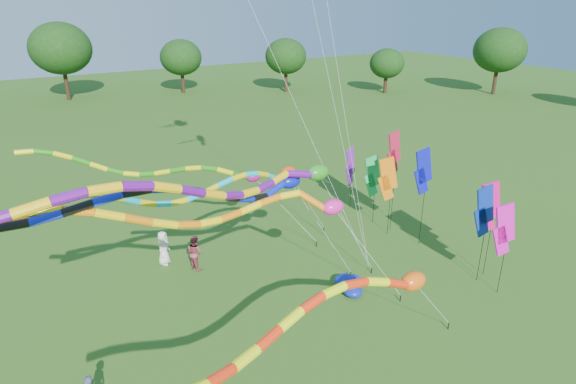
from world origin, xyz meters
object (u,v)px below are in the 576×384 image
person_c (195,252)px  blue_nylon_heap (350,287)px  tube_kite_red (315,320)px  person_a (163,248)px  tube_kite_orange (227,211)px

person_c → blue_nylon_heap: bearing=-153.8°
blue_nylon_heap → tube_kite_red: bearing=-136.5°
person_a → tube_kite_red: bearing=-136.2°
tube_kite_red → blue_nylon_heap: bearing=32.5°
tube_kite_red → person_a: 12.78m
tube_kite_orange → blue_nylon_heap: size_ratio=8.80×
tube_kite_red → person_a: size_ratio=8.46×
tube_kite_red → tube_kite_orange: (-0.39, 4.58, 1.53)m
blue_nylon_heap → person_a: person_a is taller
blue_nylon_heap → person_a: size_ratio=0.94×
person_a → tube_kite_orange: bearing=-137.8°
tube_kite_red → blue_nylon_heap: 9.01m
tube_kite_orange → blue_nylon_heap: 8.41m
person_a → person_c: 1.70m
blue_nylon_heap → person_c: person_c is taller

